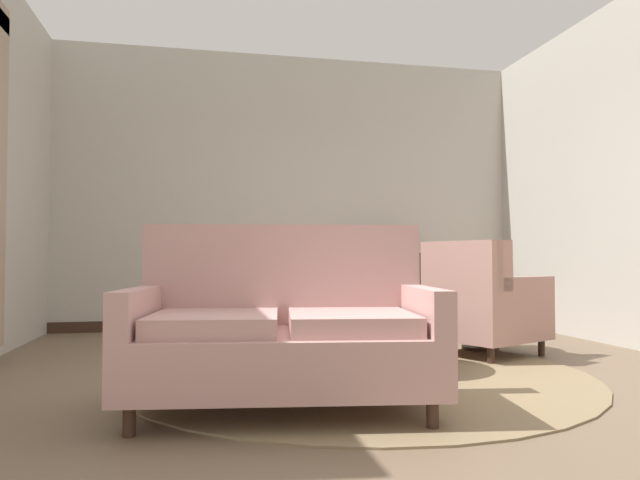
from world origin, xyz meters
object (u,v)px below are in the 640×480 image
object	(u,v)px
side_table	(480,304)
armchair_beside_settee	(482,306)
porcelain_vase	(391,288)
sideboard	(387,285)
armchair_foreground_right	(310,302)
coffee_table	(386,319)
settee	(283,333)

from	to	relation	value
side_table	armchair_beside_settee	bearing A→B (deg)	-114.10
porcelain_vase	sideboard	size ratio (longest dim) A/B	0.33
side_table	armchair_foreground_right	bearing A→B (deg)	166.62
armchair_beside_settee	side_table	distance (m)	0.32
coffee_table	settee	distance (m)	1.29
side_table	porcelain_vase	bearing A→B (deg)	-145.73
porcelain_vase	settee	xyz separation A→B (m)	(-0.92, -0.92, -0.19)
porcelain_vase	armchair_foreground_right	distance (m)	1.16
armchair_foreground_right	settee	bearing A→B (deg)	63.40
settee	armchair_beside_settee	size ratio (longest dim) A/B	1.60
armchair_foreground_right	porcelain_vase	bearing A→B (deg)	98.41
coffee_table	porcelain_vase	xyz separation A→B (m)	(0.04, -0.02, 0.22)
armchair_foreground_right	sideboard	world-z (taller)	sideboard
coffee_table	side_table	world-z (taller)	side_table
armchair_beside_settee	side_table	xyz separation A→B (m)	(0.13, 0.29, -0.01)
sideboard	side_table	bearing A→B (deg)	-81.08
armchair_foreground_right	side_table	world-z (taller)	armchair_foreground_right
porcelain_vase	side_table	bearing A→B (deg)	34.27
porcelain_vase	armchair_beside_settee	world-z (taller)	armchair_beside_settee
settee	sideboard	size ratio (longest dim) A/B	1.54
coffee_table	settee	xyz separation A→B (m)	(-0.88, -0.94, 0.03)
armchair_beside_settee	porcelain_vase	bearing A→B (deg)	89.87
armchair_foreground_right	sideboard	xyz separation A→B (m)	(1.19, 1.43, 0.08)
armchair_foreground_right	armchair_beside_settee	bearing A→B (deg)	142.49
coffee_table	armchair_foreground_right	xyz separation A→B (m)	(-0.36, 1.06, 0.05)
coffee_table	armchair_foreground_right	bearing A→B (deg)	108.92
sideboard	settee	bearing A→B (deg)	-116.56
armchair_foreground_right	armchair_beside_settee	world-z (taller)	armchair_foreground_right
settee	side_table	xyz separation A→B (m)	(1.99, 1.65, 0.00)
porcelain_vase	side_table	distance (m)	1.31
coffee_table	side_table	distance (m)	1.32
settee	sideboard	world-z (taller)	sideboard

